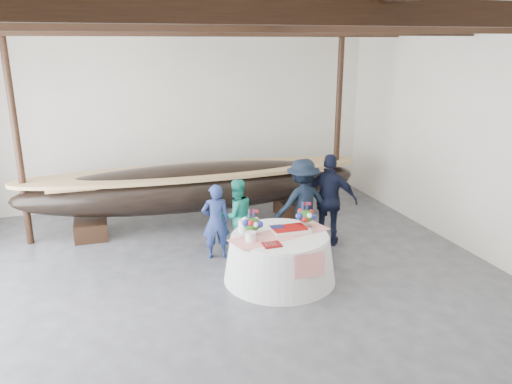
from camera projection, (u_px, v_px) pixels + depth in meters
name	position (u px, v px, depth m)	size (l,w,h in m)	color
floor	(244.00, 313.00, 7.77)	(10.00, 12.00, 0.01)	#3D3D42
wall_back	(178.00, 116.00, 12.60)	(10.00, 0.02, 4.50)	silver
ceiling	(242.00, 6.00, 6.47)	(10.00, 12.00, 0.01)	white
pavilion_structure	(229.00, 46.00, 7.27)	(9.80, 11.76, 4.50)	black
longboat_display	(196.00, 187.00, 11.23)	(7.77, 1.55, 1.46)	black
banquet_table	(280.00, 257.00, 8.79)	(1.98, 1.98, 0.85)	silver
tabletop_items	(277.00, 224.00, 8.74)	(1.91, 1.05, 0.40)	red
guest_woman_blue	(216.00, 221.00, 9.60)	(0.54, 0.35, 1.48)	navy
guest_woman_teal	(236.00, 216.00, 9.90)	(0.73, 0.57, 1.49)	teal
guest_man_left	(302.00, 204.00, 10.05)	(1.19, 0.69, 1.85)	black
guest_man_right	(330.00, 200.00, 10.17)	(1.12, 0.47, 1.92)	black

